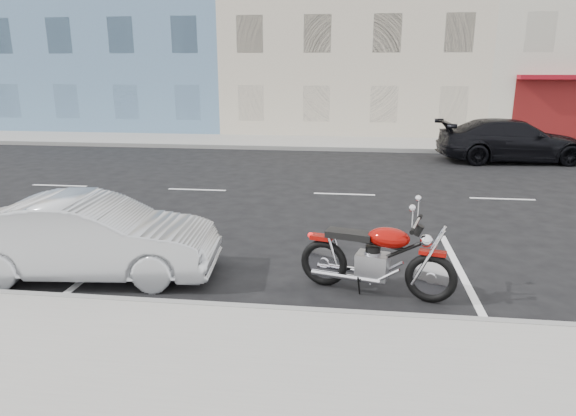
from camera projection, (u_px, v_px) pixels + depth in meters
The scene contains 10 objects.
ground at pixel (422, 197), 13.27m from camera, with size 120.00×120.00×0.00m, color black.
sidewalk_near at pixel (50, 373), 5.53m from camera, with size 80.00×3.40×0.15m, color gray.
sidewalk_far at pixel (279, 142), 22.16m from camera, with size 80.00×3.40×0.15m, color gray.
curb_near at pixel (119, 303), 7.16m from camera, with size 80.00×0.12×0.16m, color gray.
curb_far at pixel (273, 148), 20.53m from camera, with size 80.00×0.12×0.16m, color gray.
bldg_blue at pixel (139, 6), 28.77m from camera, with size 12.00×12.00×13.00m, color #5A7EA1.
bldg_cream at pixel (353, 17), 27.54m from camera, with size 12.00×12.00×11.50m, color beige.
motorcycle at pixel (434, 268), 7.22m from camera, with size 2.28×0.94×1.17m.
sedan_silver at pixel (91, 237), 8.12m from camera, with size 1.38×3.95×1.30m, color #B4B7BC.
car_far at pixel (512, 140), 17.91m from camera, with size 2.07×5.09×1.48m, color black.
Camera 1 is at (-1.84, -13.19, 3.29)m, focal length 32.00 mm.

